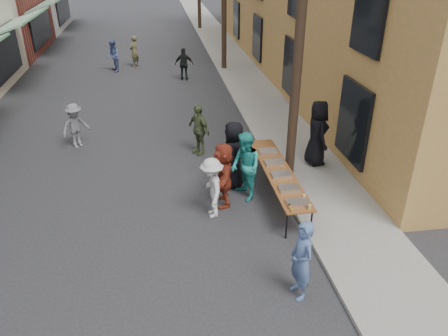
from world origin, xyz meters
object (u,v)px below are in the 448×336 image
object	(u,v)px
catering_tray_sausage	(297,203)
guest_front_c	(245,167)
utility_pole_near	(301,14)
serving_table	(278,172)
server	(317,133)
guest_front_a	(234,155)

from	to	relation	value
catering_tray_sausage	guest_front_c	bearing A→B (deg)	117.28
guest_front_c	utility_pole_near	bearing A→B (deg)	106.02
utility_pole_near	serving_table	size ratio (longest dim) A/B	2.25
utility_pole_near	catering_tray_sausage	size ratio (longest dim) A/B	18.00
serving_table	utility_pole_near	bearing A→B (deg)	56.44
server	serving_table	bearing A→B (deg)	132.10
guest_front_a	guest_front_c	distance (m)	0.71
serving_table	guest_front_c	bearing A→B (deg)	177.44
catering_tray_sausage	guest_front_c	size ratio (longest dim) A/B	0.27
utility_pole_near	catering_tray_sausage	xyz separation A→B (m)	(-0.60, -2.56, -3.71)
guest_front_c	catering_tray_sausage	bearing A→B (deg)	12.81
guest_front_c	serving_table	bearing A→B (deg)	72.97
utility_pole_near	guest_front_a	xyz separation A→B (m)	(-1.65, -0.18, -3.56)
utility_pole_near	serving_table	xyz separation A→B (m)	(-0.60, -0.91, -3.79)
catering_tray_sausage	server	bearing A→B (deg)	63.62
serving_table	guest_front_c	size ratio (longest dim) A/B	2.18
catering_tray_sausage	guest_front_c	distance (m)	1.90
catering_tray_sausage	guest_front_a	bearing A→B (deg)	113.92
utility_pole_near	serving_table	world-z (taller)	utility_pole_near
serving_table	guest_front_a	xyz separation A→B (m)	(-1.05, 0.72, 0.23)
serving_table	guest_front_c	distance (m)	0.90
guest_front_a	utility_pole_near	bearing A→B (deg)	107.18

